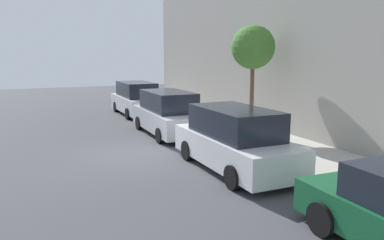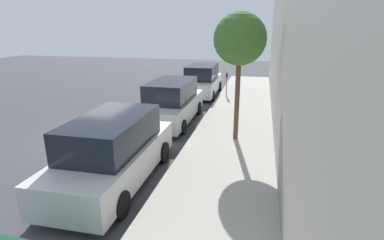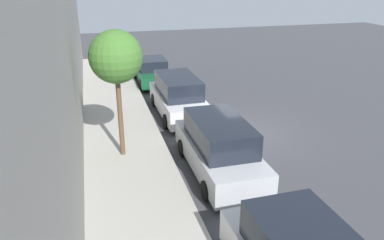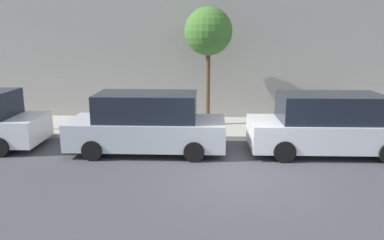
{
  "view_description": "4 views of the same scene",
  "coord_description": "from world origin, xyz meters",
  "px_view_note": "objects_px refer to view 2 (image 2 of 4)",
  "views": [
    {
      "loc": [
        -3.43,
        -12.49,
        3.47
      ],
      "look_at": [
        2.24,
        0.47,
        1.0
      ],
      "focal_mm": 35.0,
      "sensor_mm": 36.0,
      "label": 1
    },
    {
      "loc": [
        6.0,
        -9.75,
        4.17
      ],
      "look_at": [
        3.69,
        0.16,
        1.0
      ],
      "focal_mm": 28.0,
      "sensor_mm": 36.0,
      "label": 2
    },
    {
      "loc": [
        6.0,
        13.55,
        6.47
      ],
      "look_at": [
        2.4,
        0.38,
        1.0
      ],
      "focal_mm": 35.0,
      "sensor_mm": 36.0,
      "label": 3
    },
    {
      "loc": [
        -9.3,
        0.94,
        3.74
      ],
      "look_at": [
        2.36,
        1.41,
        1.0
      ],
      "focal_mm": 35.0,
      "sensor_mm": 36.0,
      "label": 4
    }
  ],
  "objects_px": {
    "parked_minivan_second": "(113,151)",
    "parking_meter_far": "(227,81)",
    "parked_minivan_fourth": "(202,80)",
    "street_tree": "(240,40)",
    "parked_minivan_third": "(172,102)"
  },
  "relations": [
    {
      "from": "parked_minivan_second",
      "to": "parking_meter_far",
      "type": "height_order",
      "value": "parked_minivan_second"
    },
    {
      "from": "parked_minivan_second",
      "to": "parked_minivan_fourth",
      "type": "xyz_separation_m",
      "value": [
        0.15,
        11.68,
        0.0
      ]
    },
    {
      "from": "parked_minivan_second",
      "to": "street_tree",
      "type": "height_order",
      "value": "street_tree"
    },
    {
      "from": "parked_minivan_second",
      "to": "parked_minivan_third",
      "type": "relative_size",
      "value": 1.0
    },
    {
      "from": "parked_minivan_second",
      "to": "parked_minivan_third",
      "type": "distance_m",
      "value": 5.7
    },
    {
      "from": "street_tree",
      "to": "parking_meter_far",
      "type": "bearing_deg",
      "value": 99.48
    },
    {
      "from": "parked_minivan_second",
      "to": "street_tree",
      "type": "relative_size",
      "value": 1.08
    },
    {
      "from": "parked_minivan_fourth",
      "to": "parking_meter_far",
      "type": "relative_size",
      "value": 3.48
    },
    {
      "from": "parked_minivan_fourth",
      "to": "parking_meter_far",
      "type": "distance_m",
      "value": 1.68
    },
    {
      "from": "parked_minivan_second",
      "to": "parked_minivan_third",
      "type": "xyz_separation_m",
      "value": [
        -0.06,
        5.7,
        0.0
      ]
    },
    {
      "from": "parked_minivan_fourth",
      "to": "street_tree",
      "type": "relative_size",
      "value": 1.09
    },
    {
      "from": "parked_minivan_third",
      "to": "parked_minivan_second",
      "type": "bearing_deg",
      "value": -89.39
    },
    {
      "from": "parking_meter_far",
      "to": "parked_minivan_third",
      "type": "bearing_deg",
      "value": -108.25
    },
    {
      "from": "parked_minivan_third",
      "to": "parking_meter_far",
      "type": "distance_m",
      "value": 5.83
    },
    {
      "from": "parked_minivan_third",
      "to": "street_tree",
      "type": "bearing_deg",
      "value": -31.98
    }
  ]
}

